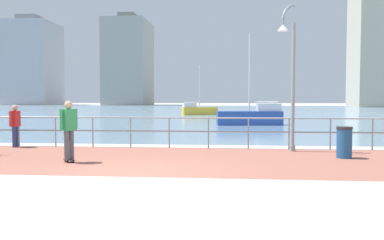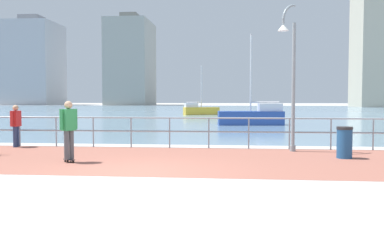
{
  "view_description": "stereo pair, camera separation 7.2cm",
  "coord_description": "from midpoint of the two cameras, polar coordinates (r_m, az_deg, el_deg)",
  "views": [
    {
      "loc": [
        2.17,
        -9.55,
        1.75
      ],
      "look_at": [
        1.0,
        3.04,
        1.1
      ],
      "focal_mm": 38.9,
      "sensor_mm": 36.0,
      "label": 1
    },
    {
      "loc": [
        2.24,
        -9.54,
        1.75
      ],
      "look_at": [
        1.0,
        3.04,
        1.1
      ],
      "focal_mm": 38.9,
      "sensor_mm": 36.0,
      "label": 2
    }
  ],
  "objects": [
    {
      "name": "brick_paving",
      "position": [
        12.16,
        -5.24,
        -5.33
      ],
      "size": [
        28.0,
        5.58,
        0.01
      ],
      "primitive_type": "cube",
      "color": "#935647",
      "rests_on": "ground"
    },
    {
      "name": "harbor_water",
      "position": [
        59.68,
        3.19,
        1.27
      ],
      "size": [
        180.0,
        88.0,
        0.0
      ],
      "primitive_type": "cube",
      "color": "#6B899E",
      "rests_on": "ground"
    },
    {
      "name": "tower_glass",
      "position": [
        126.19,
        -21.32,
        7.23
      ],
      "size": [
        14.06,
        14.16,
        24.84
      ],
      "color": "#A3A8B2",
      "rests_on": "ground"
    },
    {
      "name": "sailboat_white",
      "position": [
        27.9,
        8.09,
        0.51
      ],
      "size": [
        4.4,
        1.77,
        6.01
      ],
      "color": "#284799",
      "rests_on": "ground"
    },
    {
      "name": "skateboarder",
      "position": [
        11.83,
        -16.71,
        -0.76
      ],
      "size": [
        0.39,
        0.51,
        1.69
      ],
      "color": "black",
      "rests_on": "ground"
    },
    {
      "name": "tower_beige",
      "position": [
        116.6,
        -8.69,
        7.75
      ],
      "size": [
        11.14,
        16.35,
        24.8
      ],
      "color": "#939993",
      "rests_on": "ground"
    },
    {
      "name": "waterfront_railing",
      "position": [
        14.82,
        -3.28,
        -0.9
      ],
      "size": [
        25.25,
        0.06,
        1.1
      ],
      "color": "#8C99A3",
      "rests_on": "ground"
    },
    {
      "name": "sailboat_red",
      "position": [
        45.14,
        0.83,
        1.38
      ],
      "size": [
        3.97,
        2.45,
        5.34
      ],
      "color": "gold",
      "rests_on": "ground"
    },
    {
      "name": "lamppost",
      "position": [
        14.06,
        13.13,
        6.62
      ],
      "size": [
        0.67,
        0.65,
        4.83
      ],
      "color": "gray",
      "rests_on": "ground"
    },
    {
      "name": "ground",
      "position": [
        49.63,
        2.76,
        0.93
      ],
      "size": [
        220.0,
        220.0,
        0.0
      ],
      "primitive_type": "plane",
      "color": "#ADAAA5"
    },
    {
      "name": "trash_bin",
      "position": [
        13.0,
        20.0,
        -2.89
      ],
      "size": [
        0.46,
        0.46,
        0.93
      ],
      "color": "navy",
      "rests_on": "ground"
    },
    {
      "name": "bystander",
      "position": [
        16.27,
        -23.22,
        -0.34
      ],
      "size": [
        0.26,
        0.55,
        1.52
      ],
      "color": "navy",
      "rests_on": "ground"
    }
  ]
}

